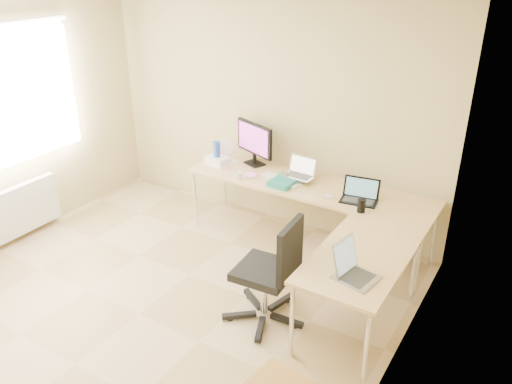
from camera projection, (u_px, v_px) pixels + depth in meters
The scene contains 23 objects.
floor at pixel (139, 314), 4.59m from camera, with size 4.50×4.50×0.00m, color tan.
ceiling at pixel (101, 6), 3.47m from camera, with size 4.50×4.50×0.00m, color white.
wall_back at pixel (268, 111), 5.76m from camera, with size 4.50×4.50×0.00m, color tan.
wall_right at pixel (381, 258), 3.03m from camera, with size 4.50×4.50×0.00m, color tan.
desk_main at pixel (307, 215), 5.51m from camera, with size 2.65×0.70×0.73m, color tan.
desk_return at pixel (358, 292), 4.28m from camera, with size 0.70×1.30×0.73m, color tan.
monitor at pixel (255, 144), 5.74m from camera, with size 0.57×0.18×0.49m, color black.
book_stack at pixel (284, 182), 5.35m from camera, with size 0.24×0.32×0.05m, color #17665B.
laptop_center at pixel (299, 168), 5.35m from camera, with size 0.32×0.24×0.20m, color silver.
laptop_black at pixel (360, 191), 4.94m from camera, with size 0.35×0.26×0.22m, color black.
keyboard at pixel (281, 180), 5.42m from camera, with size 0.48×0.13×0.02m, color silver.
mouse at pixel (329, 196), 5.05m from camera, with size 0.09×0.06×0.03m, color silver.
mug at pixel (239, 176), 5.44m from camera, with size 0.09×0.09×0.08m, color white.
cd_stack at pixel (250, 176), 5.51m from camera, with size 0.13×0.13×0.03m, color white.
water_bottle at pixel (217, 153), 5.79m from camera, with size 0.08×0.08×0.27m, color #2546B0.
papers at pixel (226, 163), 5.88m from camera, with size 0.19×0.28×0.01m, color white.
white_box at pixel (217, 160), 5.83m from camera, with size 0.25×0.18×0.09m, color white.
desk_fan at pixel (228, 150), 5.93m from camera, with size 0.19×0.19×0.24m, color white.
black_cup at pixel (361, 206), 4.77m from camera, with size 0.07×0.07×0.13m, color black.
laptop_return at pixel (357, 265), 3.78m from camera, with size 0.27×0.35×0.23m, color #A5A9C0.
office_chair at pixel (264, 269), 4.34m from camera, with size 0.60×0.60×1.00m, color black.
radiator at pixel (25, 207), 5.71m from camera, with size 0.09×0.80×0.55m, color white.
window at pixel (1, 101), 5.20m from camera, with size 0.10×1.80×1.40m, color white.
Camera 1 is at (2.82, -2.58, 2.95)m, focal length 36.09 mm.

